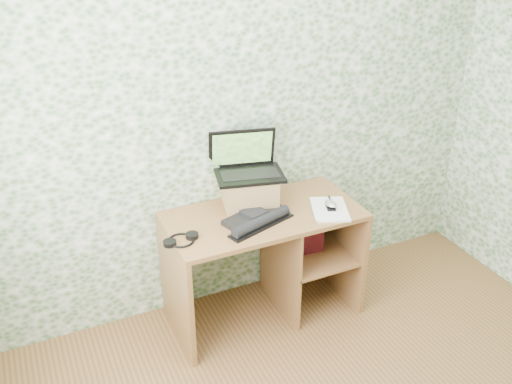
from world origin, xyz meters
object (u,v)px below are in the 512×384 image
notepad (330,209)px  laptop (246,164)px  keyboard (257,218)px  riser (249,191)px  desk (272,245)px

notepad → laptop: bearing=164.6°
keyboard → riser: bearing=59.5°
riser → keyboard: bearing=-102.3°
riser → laptop: (0.00, 0.04, 0.16)m
desk → laptop: 0.56m
keyboard → notepad: size_ratio=1.51×
desk → keyboard: keyboard is taller
desk → riser: (-0.11, 0.12, 0.37)m
desk → notepad: size_ratio=3.94×
laptop → notepad: laptop is taller
laptop → keyboard: laptop is taller
desk → notepad: bearing=-27.5°
riser → notepad: bearing=-33.6°
laptop → notepad: (0.42, -0.32, -0.25)m
desk → laptop: size_ratio=2.58×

